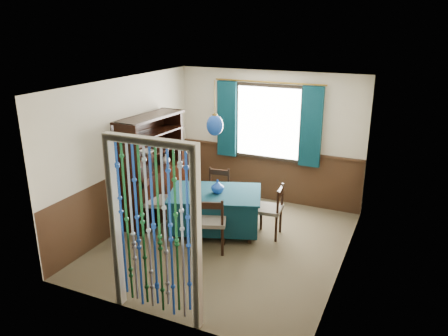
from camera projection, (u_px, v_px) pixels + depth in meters
The scene contains 22 objects.
floor at pixel (225, 243), 6.92m from camera, with size 4.00×4.00×0.00m, color brown.
ceiling at pixel (225, 84), 6.12m from camera, with size 4.00×4.00×0.00m, color silver.
wall_back at pixel (269, 137), 8.25m from camera, with size 3.60×3.60×0.00m, color beige.
wall_front at pixel (150, 221), 4.79m from camera, with size 3.60×3.60×0.00m, color beige.
wall_left at pixel (126, 154), 7.23m from camera, with size 4.00×4.00×0.00m, color beige.
wall_right at pixel (348, 186), 5.81m from camera, with size 4.00×4.00×0.00m, color beige.
wainscot_back at pixel (267, 175), 8.47m from camera, with size 3.60×3.60×0.00m, color #3D2617.
wainscot_front at pixel (154, 279), 5.05m from camera, with size 3.60×3.60×0.00m, color #3D2617.
wainscot_left at pixel (130, 196), 7.46m from camera, with size 4.00×4.00×0.00m, color #3D2617.
wainscot_right at pixel (342, 236), 6.06m from camera, with size 4.00×4.00×0.00m, color #3D2617.
window at pixel (268, 122), 8.11m from camera, with size 1.32×0.12×1.42m, color black.
doorway at pixel (154, 235), 4.91m from camera, with size 1.16×0.12×2.18m, color silver, non-canonical shape.
dining_table at pixel (215, 209), 7.16m from camera, with size 1.72×1.44×0.70m.
chair_near at pixel (211, 222), 6.53m from camera, with size 0.56×0.55×0.89m.
chair_far at pixel (217, 192), 7.72m from camera, with size 0.47×0.45×0.87m.
chair_left at pixel (159, 202), 7.21m from camera, with size 0.56×0.58×0.95m.
chair_right at pixel (271, 210), 7.01m from camera, with size 0.45×0.47×0.87m.
sideboard at pixel (153, 184), 7.62m from camera, with size 0.60×1.45×1.85m.
pendant_lamp at pixel (215, 125), 6.71m from camera, with size 0.26×0.26×0.85m.
vase_table at pixel (218, 187), 7.02m from camera, with size 0.19×0.19×0.20m, color #163E9A.
bowl_shelf at pixel (147, 152), 7.19m from camera, with size 0.24×0.24×0.06m, color beige.
vase_sideboard at pixel (166, 158), 7.76m from camera, with size 0.18×0.18×0.19m, color beige.
Camera 1 is at (2.55, -5.63, 3.32)m, focal length 35.00 mm.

